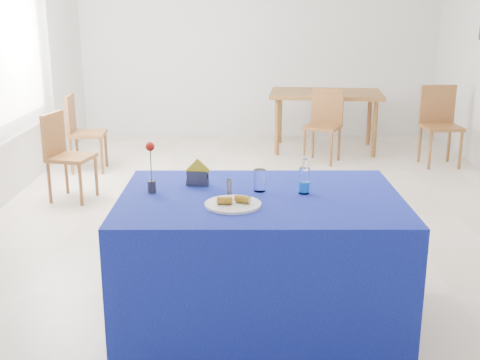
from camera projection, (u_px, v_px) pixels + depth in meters
name	position (u px, v px, depth m)	size (l,w,h in m)	color
floor	(271.00, 215.00, 5.39)	(7.00, 7.00, 0.00)	beige
room_shell	(274.00, 13.00, 4.90)	(7.00, 7.00, 7.00)	silver
window_pane	(10.00, 34.00, 5.73)	(0.04, 1.50, 1.60)	white
curtain	(18.00, 34.00, 5.73)	(0.04, 1.75, 1.85)	white
plate	(233.00, 204.00, 3.24)	(0.31, 0.31, 0.01)	white
drinking_glass	(260.00, 180.00, 3.48)	(0.07, 0.07, 0.13)	white
salt_shaker	(229.00, 186.00, 3.44)	(0.03, 0.03, 0.09)	gray
pepper_shaker	(229.00, 187.00, 3.44)	(0.03, 0.03, 0.09)	slate
blue_table	(260.00, 257.00, 3.52)	(1.60, 1.10, 0.76)	#101193
water_bottle	(304.00, 181.00, 3.44)	(0.06, 0.06, 0.21)	white
napkin_holder	(198.00, 177.00, 3.60)	(0.15, 0.07, 0.17)	#35353A
rose_vase	(151.00, 168.00, 3.43)	(0.05, 0.05, 0.30)	#292A2F
oak_table	(326.00, 98.00, 7.70)	(1.50, 1.05, 0.76)	brown
chair_bg_left	(325.00, 120.00, 7.17)	(0.51, 0.51, 0.86)	brown
chair_bg_right	(439.00, 119.00, 7.02)	(0.43, 0.43, 0.92)	brown
chair_win_a	(64.00, 150.00, 5.71)	(0.45, 0.45, 0.84)	brown
chair_win_b	(80.00, 128.00, 6.72)	(0.41, 0.41, 0.86)	brown
banana_pieces	(234.00, 200.00, 3.22)	(0.18, 0.08, 0.04)	yellow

